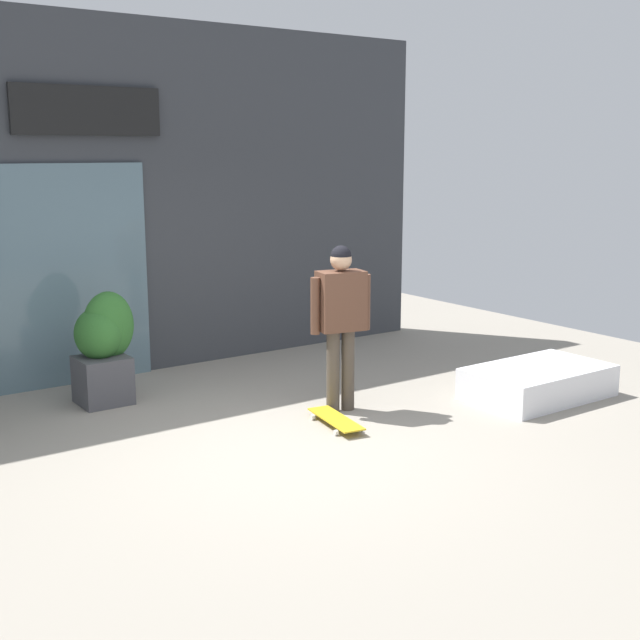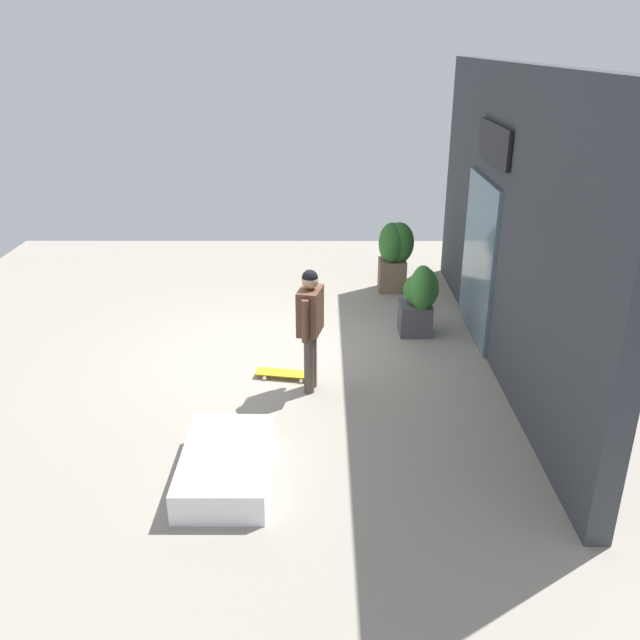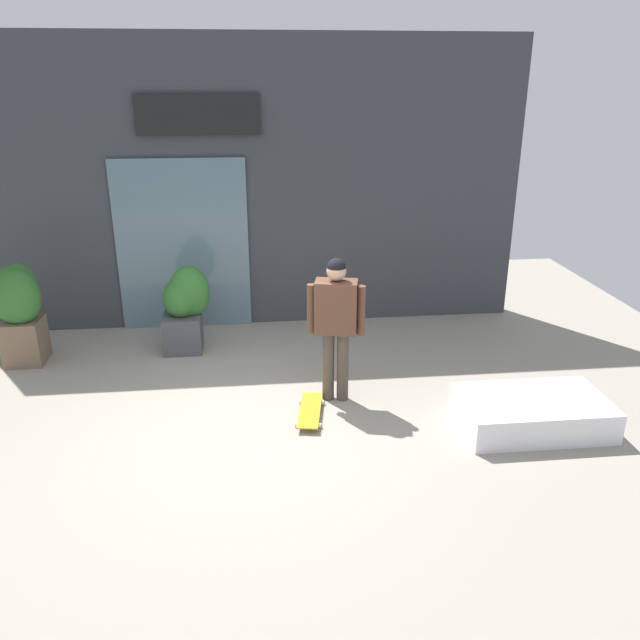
{
  "view_description": "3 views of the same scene",
  "coord_description": "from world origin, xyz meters",
  "px_view_note": "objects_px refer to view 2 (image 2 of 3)",
  "views": [
    {
      "loc": [
        -3.77,
        -5.75,
        2.52
      ],
      "look_at": [
        0.81,
        0.7,
        0.91
      ],
      "focal_mm": 46.83,
      "sensor_mm": 36.0,
      "label": 1
    },
    {
      "loc": [
        8.65,
        0.72,
        4.2
      ],
      "look_at": [
        0.81,
        0.7,
        0.91
      ],
      "focal_mm": 37.44,
      "sensor_mm": 36.0,
      "label": 2
    },
    {
      "loc": [
        0.1,
        -5.8,
        3.4
      ],
      "look_at": [
        0.81,
        0.7,
        0.91
      ],
      "focal_mm": 35.95,
      "sensor_mm": 36.0,
      "label": 3
    }
  ],
  "objects_px": {
    "planter_box_right": "(395,249)",
    "skateboard": "(285,373)",
    "skateboarder": "(310,318)",
    "planter_box_left": "(421,296)"
  },
  "relations": [
    {
      "from": "skateboard",
      "to": "planter_box_left",
      "type": "bearing_deg",
      "value": -134.48
    },
    {
      "from": "skateboard",
      "to": "planter_box_right",
      "type": "distance_m",
      "value": 3.97
    },
    {
      "from": "skateboard",
      "to": "planter_box_left",
      "type": "xyz_separation_m",
      "value": [
        -1.45,
        2.0,
        0.57
      ]
    },
    {
      "from": "skateboard",
      "to": "planter_box_left",
      "type": "relative_size",
      "value": 0.71
    },
    {
      "from": "skateboarder",
      "to": "planter_box_right",
      "type": "bearing_deg",
      "value": -99.04
    },
    {
      "from": "planter_box_left",
      "to": "planter_box_right",
      "type": "bearing_deg",
      "value": -174.78
    },
    {
      "from": "skateboard",
      "to": "planter_box_right",
      "type": "bearing_deg",
      "value": -108.04
    },
    {
      "from": "planter_box_left",
      "to": "planter_box_right",
      "type": "distance_m",
      "value": 2.03
    },
    {
      "from": "planter_box_right",
      "to": "skateboard",
      "type": "bearing_deg",
      "value": -27.66
    },
    {
      "from": "skateboarder",
      "to": "planter_box_left",
      "type": "xyz_separation_m",
      "value": [
        -1.77,
        1.64,
        -0.36
      ]
    }
  ]
}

